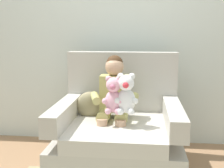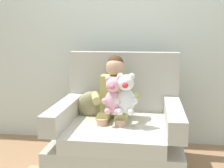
% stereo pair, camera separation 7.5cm
% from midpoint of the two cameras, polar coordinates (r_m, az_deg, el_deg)
% --- Properties ---
extents(back_wall, '(6.00, 0.10, 2.60)m').
position_cam_midpoint_polar(back_wall, '(3.29, 1.90, 11.09)').
color(back_wall, silver).
rests_on(back_wall, ground).
extents(armchair, '(1.09, 1.00, 1.05)m').
position_cam_midpoint_polar(armchair, '(2.70, 0.52, -9.89)').
color(armchair, '#BCB7AD').
rests_on(armchair, ground).
extents(seated_child, '(0.45, 0.39, 0.82)m').
position_cam_midpoint_polar(seated_child, '(2.65, -0.48, -2.45)').
color(seated_child, tan).
rests_on(seated_child, armchair).
extents(plush_white, '(0.20, 0.17, 0.35)m').
position_cam_midpoint_polar(plush_white, '(2.44, 1.88, -2.13)').
color(plush_white, white).
rests_on(plush_white, armchair).
extents(plush_pink, '(0.19, 0.15, 0.32)m').
position_cam_midpoint_polar(plush_pink, '(2.46, -0.59, -2.33)').
color(plush_pink, '#EAA8BC').
rests_on(plush_pink, armchair).
extents(throw_pillow, '(0.28, 0.16, 0.26)m').
position_cam_midpoint_polar(throw_pillow, '(2.81, -5.02, -4.10)').
color(throw_pillow, '#998C66').
rests_on(throw_pillow, armchair).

